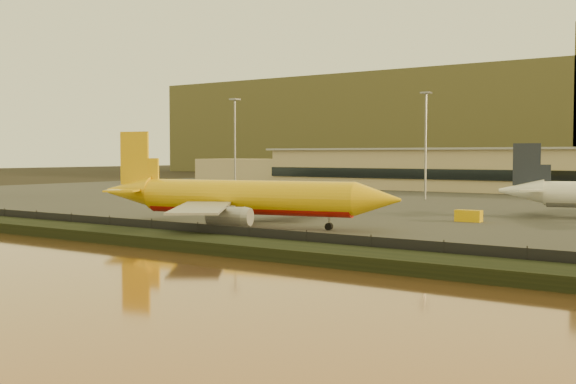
% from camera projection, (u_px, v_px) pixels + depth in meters
% --- Properties ---
extents(ground, '(900.00, 900.00, 0.00)m').
position_uv_depth(ground, '(251.00, 233.00, 100.12)').
color(ground, black).
rests_on(ground, ground).
extents(embankment, '(320.00, 7.00, 1.40)m').
position_uv_depth(embankment, '(163.00, 240.00, 86.20)').
color(embankment, black).
rests_on(embankment, ground).
extents(tarmac, '(320.00, 220.00, 0.20)m').
position_uv_depth(tarmac, '(488.00, 198.00, 177.75)').
color(tarmac, '#2D2D2D').
rests_on(tarmac, ground).
extents(perimeter_fence, '(300.00, 0.05, 2.20)m').
position_uv_depth(perimeter_fence, '(186.00, 232.00, 89.43)').
color(perimeter_fence, black).
rests_on(perimeter_fence, tarmac).
extents(terminal_building, '(202.00, 25.00, 12.60)m').
position_uv_depth(terminal_building, '(476.00, 170.00, 210.73)').
color(terminal_building, tan).
rests_on(terminal_building, tarmac).
extents(apron_light_masts, '(152.20, 12.20, 25.40)m').
position_uv_depth(apron_light_masts, '(526.00, 131.00, 151.98)').
color(apron_light_masts, slate).
rests_on(apron_light_masts, tarmac).
extents(dhl_cargo_jet, '(47.28, 45.47, 14.24)m').
position_uv_depth(dhl_cargo_jet, '(243.00, 198.00, 106.37)').
color(dhl_cargo_jet, '#E2AD0B').
rests_on(dhl_cargo_jet, tarmac).
extents(gse_vehicle_yellow, '(4.19, 2.06, 1.85)m').
position_uv_depth(gse_vehicle_yellow, '(469.00, 216.00, 114.36)').
color(gse_vehicle_yellow, '#E2AD0B').
rests_on(gse_vehicle_yellow, tarmac).
extents(gse_vehicle_white, '(4.03, 1.82, 1.81)m').
position_uv_depth(gse_vehicle_white, '(285.00, 207.00, 134.35)').
color(gse_vehicle_white, white).
rests_on(gse_vehicle_white, tarmac).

